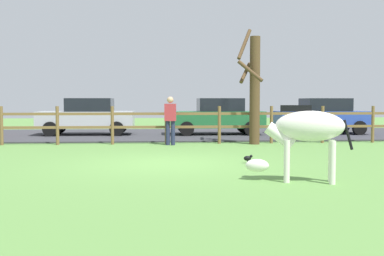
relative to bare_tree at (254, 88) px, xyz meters
The scene contains 10 objects.
ground_plane 5.98m from the bare_tree, 123.40° to the right, with size 60.00×60.00×0.00m, color #5B8C42.
parking_asphalt 5.86m from the bare_tree, 124.18° to the left, with size 28.00×7.40×0.05m, color #38383D.
paddock_fence 4.12m from the bare_tree, behind, with size 20.47×0.11×1.31m.
bare_tree is the anchor object (origin of this frame).
zebra 7.53m from the bare_tree, 94.93° to the right, with size 1.88×0.85×1.41m.
crow_on_grass 5.31m from the bare_tree, 103.57° to the right, with size 0.22×0.10×0.20m.
parked_car_silver 7.72m from the bare_tree, 145.46° to the left, with size 4.01×1.90×1.56m.
parked_car_blue 5.80m from the bare_tree, 46.10° to the left, with size 4.01×1.89×1.56m.
parked_car_green 4.34m from the bare_tree, 99.77° to the left, with size 4.01×1.89×1.56m.
visitor_near_fence 3.07m from the bare_tree, behind, with size 0.40×0.30×1.64m.
Camera 1 is at (-0.24, -10.92, 1.48)m, focal length 43.06 mm.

